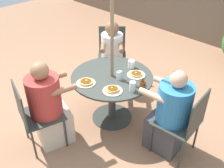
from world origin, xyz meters
The scene contains 16 objects.
ground_plane centered at (0.00, 0.00, 0.00)m, with size 12.00×12.00×0.00m, color #9E7051.
patio_table centered at (0.00, 0.00, 0.55)m, with size 1.07×1.07×0.71m.
umbrella_pole centered at (0.00, 0.00, 1.16)m, with size 0.04×0.04×2.32m, color #846B4C.
patio_chair_north centered at (-0.29, -1.03, 0.53)m, with size 0.57×0.57×0.92m.
diner_north centered at (-0.24, -0.85, 0.52)m, with size 0.50×0.58×1.16m.
patio_chair_east centered at (1.06, 0.09, 0.53)m, with size 0.50×0.50×0.92m.
diner_east centered at (0.88, 0.08, 0.50)m, with size 0.58×0.43×1.12m.
patio_chair_south centered at (-0.75, 0.76, 0.53)m, with size 0.66×0.66×0.92m.
diner_south centered at (-0.62, 0.63, 0.51)m, with size 0.58×0.58×1.11m.
pancake_plate_a centered at (0.24, -0.24, 0.72)m, with size 0.24×0.24×0.05m.
pancake_plate_b centered at (0.21, 0.23, 0.72)m, with size 0.24×0.24×0.04m.
pancake_plate_c centered at (-0.11, -0.35, 0.72)m, with size 0.24×0.24×0.04m.
syrup_bottle centered at (0.47, 0.05, 0.76)m, with size 0.10×0.08×0.15m.
coffee_cup centered at (0.04, 0.34, 0.76)m, with size 0.09×0.09×0.11m.
drinking_glass_a centered at (0.41, -0.07, 0.77)m, with size 0.08×0.08×0.13m, color silver.
drinking_glass_b centered at (0.12, 0.01, 0.76)m, with size 0.07×0.07×0.11m, color silver.
Camera 1 is at (2.03, -2.07, 2.52)m, focal length 42.00 mm.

